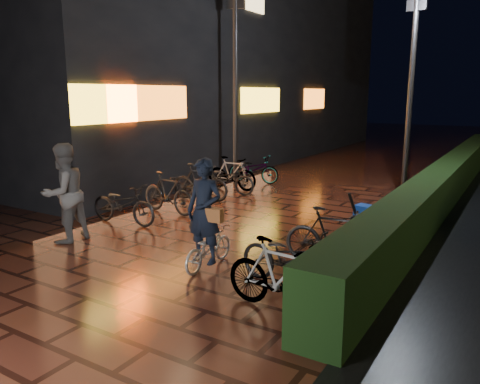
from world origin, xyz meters
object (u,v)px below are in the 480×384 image
Objects in this scene: bystander_person at (64,193)px; traffic_barrier at (392,212)px; cyclist at (206,228)px; cart_assembly at (364,213)px.

traffic_barrier is (5.13, 4.46, -0.65)m from bystander_person.
cyclist is 4.65m from traffic_barrier.
bystander_person is at bearing -175.37° from cyclist.
cyclist is at bearing 94.77° from bystander_person.
cart_assembly is (4.83, 3.40, -0.50)m from bystander_person.
bystander_person is at bearing -139.05° from traffic_barrier.
cyclist reaches higher than cart_assembly.
cart_assembly reaches higher than traffic_barrier.
bystander_person is 1.04× the size of cyclist.
bystander_person is at bearing -144.85° from cart_assembly.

